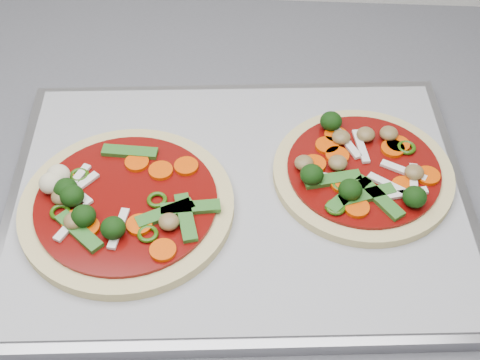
{
  "coord_description": "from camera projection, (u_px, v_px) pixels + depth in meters",
  "views": [
    {
      "loc": [
        0.59,
        0.77,
        1.43
      ],
      "look_at": [
        0.56,
        1.22,
        0.93
      ],
      "focal_mm": 50.0,
      "sensor_mm": 36.0,
      "label": 1
    }
  ],
  "objects": [
    {
      "name": "baking_tray",
      "position": [
        239.0,
        199.0,
        0.69
      ],
      "size": [
        0.5,
        0.39,
        0.02
      ],
      "primitive_type": "cube",
      "rotation": [
        0.0,
        0.0,
        0.09
      ],
      "color": "gray",
      "rests_on": "countertop"
    },
    {
      "name": "parchment",
      "position": [
        239.0,
        193.0,
        0.68
      ],
      "size": [
        0.48,
        0.36,
        0.0
      ],
      "primitive_type": "cube",
      "rotation": [
        0.0,
        0.0,
        0.08
      ],
      "color": "#A3A3A8",
      "rests_on": "baking_tray"
    },
    {
      "name": "pizza_left",
      "position": [
        122.0,
        205.0,
        0.66
      ],
      "size": [
        0.27,
        0.27,
        0.04
      ],
      "rotation": [
        0.0,
        0.0,
        0.33
      ],
      "color": "#D6C17E",
      "rests_on": "parchment"
    },
    {
      "name": "pizza_right",
      "position": [
        362.0,
        171.0,
        0.69
      ],
      "size": [
        0.2,
        0.2,
        0.03
      ],
      "rotation": [
        0.0,
        0.0,
        -0.06
      ],
      "color": "#D6C17E",
      "rests_on": "parchment"
    }
  ]
}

